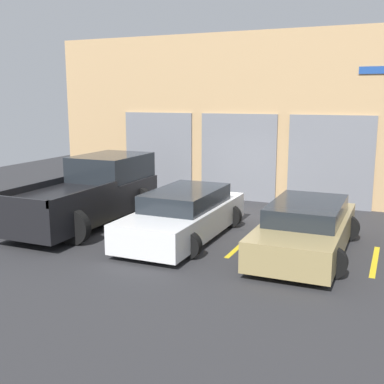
{
  "coord_description": "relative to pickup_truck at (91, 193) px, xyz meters",
  "views": [
    {
      "loc": [
        4.9,
        -12.84,
        3.53
      ],
      "look_at": [
        0.0,
        -1.51,
        1.1
      ],
      "focal_mm": 45.0,
      "sensor_mm": 36.0,
      "label": 1
    }
  ],
  "objects": [
    {
      "name": "parking_stripe_centre",
      "position": [
        4.59,
        -0.33,
        -0.85
      ],
      "size": [
        0.12,
        2.2,
        0.01
      ],
      "primitive_type": "cube",
      "color": "gold",
      "rests_on": "ground"
    },
    {
      "name": "shophouse_building",
      "position": [
        3.06,
        4.97,
        1.94
      ],
      "size": [
        14.68,
        0.68,
        5.69
      ],
      "color": "tan",
      "rests_on": "ground"
    },
    {
      "name": "sedan_side",
      "position": [
        6.12,
        -0.3,
        -0.29
      ],
      "size": [
        2.18,
        4.51,
        1.18
      ],
      "color": "#9E8956",
      "rests_on": "ground"
    },
    {
      "name": "ground_plane",
      "position": [
        3.06,
        1.68,
        -0.86
      ],
      "size": [
        28.0,
        28.0,
        0.0
      ],
      "primitive_type": "plane",
      "color": "#2D2D30"
    },
    {
      "name": "parking_stripe_far_left",
      "position": [
        -1.53,
        -0.33,
        -0.85
      ],
      "size": [
        0.12,
        2.2,
        0.01
      ],
      "primitive_type": "cube",
      "color": "gold",
      "rests_on": "ground"
    },
    {
      "name": "sedan_white",
      "position": [
        3.06,
        -0.3,
        -0.27
      ],
      "size": [
        2.1,
        4.66,
        1.24
      ],
      "color": "white",
      "rests_on": "ground"
    },
    {
      "name": "parking_stripe_right",
      "position": [
        7.66,
        -0.33,
        -0.85
      ],
      "size": [
        0.12,
        2.2,
        0.01
      ],
      "primitive_type": "cube",
      "color": "gold",
      "rests_on": "ground"
    },
    {
      "name": "pickup_truck",
      "position": [
        0.0,
        0.0,
        0.0
      ],
      "size": [
        2.55,
        5.17,
        1.83
      ],
      "color": "black",
      "rests_on": "ground"
    },
    {
      "name": "parking_stripe_left",
      "position": [
        1.53,
        -0.33,
        -0.85
      ],
      "size": [
        0.12,
        2.2,
        0.01
      ],
      "primitive_type": "cube",
      "color": "gold",
      "rests_on": "ground"
    }
  ]
}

